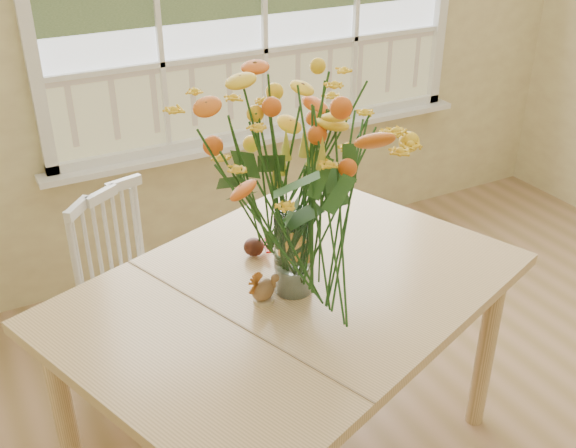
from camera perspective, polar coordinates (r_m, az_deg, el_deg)
wall_back at (r=3.54m, az=-2.29°, el=17.73°), size 4.00×0.02×2.70m
dining_table at (r=2.26m, az=0.24°, el=-7.17°), size 1.73×1.48×0.78m
windsor_chair at (r=2.84m, az=-13.31°, el=-4.84°), size 0.54×0.53×0.86m
flower_vase at (r=1.99m, az=0.49°, el=4.37°), size 0.58×0.58×0.69m
pumpkin at (r=2.30m, az=0.40°, el=-2.56°), size 0.11×0.11×0.09m
turkey_figurine at (r=2.12m, az=-2.11°, el=-5.60°), size 0.10×0.09×0.11m
dark_gourd at (r=2.36m, az=-2.91°, el=-2.02°), size 0.13×0.12×0.06m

